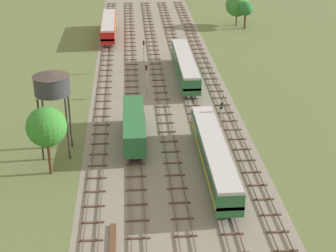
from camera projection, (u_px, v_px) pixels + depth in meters
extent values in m
plane|color=#5B6B3D|center=(158.00, 80.00, 94.39)|extent=(480.00, 480.00, 0.00)
cube|color=gray|center=(158.00, 80.00, 94.39)|extent=(22.47, 176.00, 0.01)
cube|color=#47382D|center=(101.00, 78.00, 94.54)|extent=(0.07, 126.00, 0.15)
cube|color=#47382D|center=(110.00, 78.00, 94.63)|extent=(0.07, 126.00, 0.15)
cube|color=brown|center=(91.00, 240.00, 52.55)|extent=(2.40, 0.22, 0.14)
cube|color=brown|center=(92.00, 223.00, 55.27)|extent=(2.40, 0.22, 0.14)
cube|color=brown|center=(94.00, 206.00, 57.98)|extent=(2.40, 0.22, 0.14)
cube|color=brown|center=(95.00, 192.00, 60.70)|extent=(2.40, 0.22, 0.14)
cube|color=brown|center=(96.00, 178.00, 63.42)|extent=(2.40, 0.22, 0.14)
cube|color=brown|center=(98.00, 166.00, 66.13)|extent=(2.40, 0.22, 0.14)
cube|color=brown|center=(99.00, 154.00, 68.85)|extent=(2.40, 0.22, 0.14)
cube|color=brown|center=(100.00, 144.00, 71.56)|extent=(2.40, 0.22, 0.14)
cube|color=brown|center=(100.00, 134.00, 74.28)|extent=(2.40, 0.22, 0.14)
cube|color=brown|center=(101.00, 125.00, 76.99)|extent=(2.40, 0.22, 0.14)
cube|color=brown|center=(102.00, 116.00, 79.71)|extent=(2.40, 0.22, 0.14)
cube|color=brown|center=(103.00, 109.00, 82.43)|extent=(2.40, 0.22, 0.14)
cube|color=brown|center=(103.00, 101.00, 85.14)|extent=(2.40, 0.22, 0.14)
cube|color=brown|center=(104.00, 94.00, 87.86)|extent=(2.40, 0.22, 0.14)
cube|color=brown|center=(105.00, 88.00, 90.57)|extent=(2.40, 0.22, 0.14)
cube|color=brown|center=(105.00, 82.00, 93.29)|extent=(2.40, 0.22, 0.14)
cube|color=brown|center=(106.00, 76.00, 96.00)|extent=(2.40, 0.22, 0.14)
cube|color=brown|center=(106.00, 70.00, 98.72)|extent=(2.40, 0.22, 0.14)
cube|color=brown|center=(107.00, 65.00, 101.43)|extent=(2.40, 0.22, 0.14)
cube|color=brown|center=(107.00, 60.00, 104.15)|extent=(2.40, 0.22, 0.14)
cube|color=brown|center=(108.00, 56.00, 106.87)|extent=(2.40, 0.22, 0.14)
cube|color=brown|center=(108.00, 51.00, 109.58)|extent=(2.40, 0.22, 0.14)
cube|color=brown|center=(108.00, 47.00, 112.30)|extent=(2.40, 0.22, 0.14)
cube|color=brown|center=(109.00, 43.00, 115.01)|extent=(2.40, 0.22, 0.14)
cube|color=brown|center=(109.00, 39.00, 117.73)|extent=(2.40, 0.22, 0.14)
cube|color=brown|center=(109.00, 35.00, 120.44)|extent=(2.40, 0.22, 0.14)
cube|color=brown|center=(110.00, 32.00, 123.16)|extent=(2.40, 0.22, 0.14)
cube|color=brown|center=(110.00, 28.00, 125.88)|extent=(2.40, 0.22, 0.14)
cube|color=brown|center=(110.00, 25.00, 128.59)|extent=(2.40, 0.22, 0.14)
cube|color=brown|center=(110.00, 22.00, 131.31)|extent=(2.40, 0.22, 0.14)
cube|color=brown|center=(111.00, 19.00, 134.02)|extent=(2.40, 0.22, 0.14)
cube|color=brown|center=(111.00, 16.00, 136.74)|extent=(2.40, 0.22, 0.14)
cube|color=brown|center=(111.00, 14.00, 139.45)|extent=(2.40, 0.22, 0.14)
cube|color=brown|center=(111.00, 11.00, 142.17)|extent=(2.40, 0.22, 0.14)
cube|color=brown|center=(112.00, 9.00, 144.88)|extent=(2.40, 0.22, 0.14)
cube|color=brown|center=(112.00, 6.00, 147.60)|extent=(2.40, 0.22, 0.14)
cube|color=brown|center=(112.00, 4.00, 150.32)|extent=(2.40, 0.22, 0.14)
cube|color=#47382D|center=(128.00, 77.00, 94.85)|extent=(0.07, 126.00, 0.15)
cube|color=#47382D|center=(136.00, 77.00, 94.95)|extent=(0.07, 126.00, 0.15)
cube|color=brown|center=(138.00, 238.00, 52.87)|extent=(2.40, 0.22, 0.14)
cube|color=brown|center=(138.00, 221.00, 55.58)|extent=(2.40, 0.22, 0.14)
cube|color=brown|center=(137.00, 205.00, 58.30)|extent=(2.40, 0.22, 0.14)
cube|color=brown|center=(136.00, 190.00, 61.01)|extent=(2.40, 0.22, 0.14)
cube|color=brown|center=(136.00, 177.00, 63.73)|extent=(2.40, 0.22, 0.14)
cube|color=brown|center=(135.00, 164.00, 66.44)|extent=(2.40, 0.22, 0.14)
cube|color=brown|center=(135.00, 153.00, 69.16)|extent=(2.40, 0.22, 0.14)
cube|color=brown|center=(134.00, 143.00, 71.88)|extent=(2.40, 0.22, 0.14)
cube|color=brown|center=(134.00, 133.00, 74.59)|extent=(2.40, 0.22, 0.14)
cube|color=brown|center=(134.00, 124.00, 77.31)|extent=(2.40, 0.22, 0.14)
cube|color=brown|center=(133.00, 116.00, 80.02)|extent=(2.40, 0.22, 0.14)
cube|color=brown|center=(133.00, 108.00, 82.74)|extent=(2.40, 0.22, 0.14)
cube|color=brown|center=(133.00, 100.00, 85.45)|extent=(2.40, 0.22, 0.14)
cube|color=brown|center=(132.00, 93.00, 88.17)|extent=(2.40, 0.22, 0.14)
cube|color=brown|center=(132.00, 87.00, 90.88)|extent=(2.40, 0.22, 0.14)
cube|color=brown|center=(132.00, 81.00, 93.60)|extent=(2.40, 0.22, 0.14)
cube|color=brown|center=(132.00, 75.00, 96.32)|extent=(2.40, 0.22, 0.14)
cube|color=brown|center=(131.00, 70.00, 99.03)|extent=(2.40, 0.22, 0.14)
cube|color=brown|center=(131.00, 65.00, 101.75)|extent=(2.40, 0.22, 0.14)
cube|color=brown|center=(131.00, 60.00, 104.46)|extent=(2.40, 0.22, 0.14)
cube|color=brown|center=(131.00, 55.00, 107.18)|extent=(2.40, 0.22, 0.14)
cube|color=brown|center=(131.00, 51.00, 109.89)|extent=(2.40, 0.22, 0.14)
cube|color=brown|center=(131.00, 46.00, 112.61)|extent=(2.40, 0.22, 0.14)
cube|color=brown|center=(130.00, 42.00, 115.33)|extent=(2.40, 0.22, 0.14)
cube|color=brown|center=(130.00, 39.00, 118.04)|extent=(2.40, 0.22, 0.14)
cube|color=brown|center=(130.00, 35.00, 120.76)|extent=(2.40, 0.22, 0.14)
cube|color=brown|center=(130.00, 31.00, 123.47)|extent=(2.40, 0.22, 0.14)
cube|color=brown|center=(130.00, 28.00, 126.19)|extent=(2.40, 0.22, 0.14)
cube|color=brown|center=(130.00, 25.00, 128.90)|extent=(2.40, 0.22, 0.14)
cube|color=brown|center=(130.00, 22.00, 131.62)|extent=(2.40, 0.22, 0.14)
cube|color=brown|center=(129.00, 19.00, 134.33)|extent=(2.40, 0.22, 0.14)
cube|color=brown|center=(129.00, 16.00, 137.05)|extent=(2.40, 0.22, 0.14)
cube|color=brown|center=(129.00, 13.00, 139.77)|extent=(2.40, 0.22, 0.14)
cube|color=brown|center=(129.00, 11.00, 142.48)|extent=(2.40, 0.22, 0.14)
cube|color=brown|center=(129.00, 8.00, 145.20)|extent=(2.40, 0.22, 0.14)
cube|color=brown|center=(129.00, 6.00, 147.91)|extent=(2.40, 0.22, 0.14)
cube|color=brown|center=(129.00, 4.00, 150.63)|extent=(2.40, 0.22, 0.14)
cube|color=#47382D|center=(154.00, 77.00, 95.16)|extent=(0.07, 126.00, 0.15)
cube|color=#47382D|center=(162.00, 76.00, 95.26)|extent=(0.07, 126.00, 0.15)
cube|color=brown|center=(185.00, 236.00, 53.18)|extent=(2.40, 0.22, 0.14)
cube|color=brown|center=(182.00, 219.00, 55.89)|extent=(2.40, 0.22, 0.14)
cube|color=brown|center=(180.00, 203.00, 58.61)|extent=(2.40, 0.22, 0.14)
cube|color=brown|center=(177.00, 188.00, 61.32)|extent=(2.40, 0.22, 0.14)
cube|color=brown|center=(175.00, 175.00, 64.04)|extent=(2.40, 0.22, 0.14)
cube|color=brown|center=(173.00, 163.00, 66.76)|extent=(2.40, 0.22, 0.14)
cube|color=brown|center=(171.00, 152.00, 69.47)|extent=(2.40, 0.22, 0.14)
cube|color=brown|center=(169.00, 141.00, 72.19)|extent=(2.40, 0.22, 0.14)
cube|color=brown|center=(167.00, 132.00, 74.90)|extent=(2.40, 0.22, 0.14)
cube|color=brown|center=(166.00, 123.00, 77.62)|extent=(2.40, 0.22, 0.14)
cube|color=brown|center=(164.00, 115.00, 80.33)|extent=(2.40, 0.22, 0.14)
cube|color=brown|center=(163.00, 107.00, 83.05)|extent=(2.40, 0.22, 0.14)
cube|color=brown|center=(162.00, 100.00, 85.77)|extent=(2.40, 0.22, 0.14)
cube|color=brown|center=(161.00, 93.00, 88.48)|extent=(2.40, 0.22, 0.14)
cube|color=brown|center=(160.00, 86.00, 91.20)|extent=(2.40, 0.22, 0.14)
cube|color=brown|center=(159.00, 80.00, 93.91)|extent=(2.40, 0.22, 0.14)
cube|color=brown|center=(158.00, 74.00, 96.63)|extent=(2.40, 0.22, 0.14)
cube|color=brown|center=(157.00, 69.00, 99.34)|extent=(2.40, 0.22, 0.14)
cube|color=brown|center=(156.00, 64.00, 102.06)|extent=(2.40, 0.22, 0.14)
cube|color=brown|center=(155.00, 59.00, 104.77)|extent=(2.40, 0.22, 0.14)
cube|color=brown|center=(154.00, 54.00, 107.49)|extent=(2.40, 0.22, 0.14)
cube|color=brown|center=(153.00, 50.00, 110.21)|extent=(2.40, 0.22, 0.14)
cube|color=brown|center=(153.00, 46.00, 112.92)|extent=(2.40, 0.22, 0.14)
cube|color=brown|center=(152.00, 42.00, 115.64)|extent=(2.40, 0.22, 0.14)
cube|color=brown|center=(151.00, 38.00, 118.35)|extent=(2.40, 0.22, 0.14)
cube|color=brown|center=(151.00, 35.00, 121.07)|extent=(2.40, 0.22, 0.14)
cube|color=brown|center=(150.00, 31.00, 123.78)|extent=(2.40, 0.22, 0.14)
cube|color=brown|center=(150.00, 28.00, 126.50)|extent=(2.40, 0.22, 0.14)
cube|color=brown|center=(149.00, 25.00, 129.22)|extent=(2.40, 0.22, 0.14)
cube|color=brown|center=(148.00, 22.00, 131.93)|extent=(2.40, 0.22, 0.14)
cube|color=brown|center=(148.00, 19.00, 134.65)|extent=(2.40, 0.22, 0.14)
cube|color=brown|center=(147.00, 16.00, 137.36)|extent=(2.40, 0.22, 0.14)
cube|color=brown|center=(147.00, 13.00, 140.08)|extent=(2.40, 0.22, 0.14)
cube|color=brown|center=(147.00, 10.00, 142.79)|extent=(2.40, 0.22, 0.14)
cube|color=brown|center=(146.00, 8.00, 145.51)|extent=(2.40, 0.22, 0.14)
cube|color=brown|center=(146.00, 6.00, 148.22)|extent=(2.40, 0.22, 0.14)
cube|color=brown|center=(145.00, 3.00, 150.94)|extent=(2.40, 0.22, 0.14)
cube|color=#47382D|center=(180.00, 76.00, 95.47)|extent=(0.07, 126.00, 0.15)
cube|color=#47382D|center=(188.00, 76.00, 95.57)|extent=(0.07, 126.00, 0.15)
cube|color=brown|center=(232.00, 234.00, 53.49)|extent=(2.40, 0.22, 0.14)
cube|color=brown|center=(226.00, 217.00, 56.21)|extent=(2.40, 0.22, 0.14)
cube|color=brown|center=(222.00, 201.00, 58.92)|extent=(2.40, 0.22, 0.14)
cube|color=brown|center=(217.00, 187.00, 61.64)|extent=(2.40, 0.22, 0.14)
cube|color=brown|center=(213.00, 174.00, 64.35)|extent=(2.40, 0.22, 0.14)
cube|color=brown|center=(210.00, 162.00, 67.07)|extent=(2.40, 0.22, 0.14)
cube|color=brown|center=(206.00, 151.00, 69.78)|extent=(2.40, 0.22, 0.14)
cube|color=brown|center=(203.00, 140.00, 72.50)|extent=(2.40, 0.22, 0.14)
cube|color=brown|center=(200.00, 131.00, 75.22)|extent=(2.40, 0.22, 0.14)
cube|color=brown|center=(198.00, 122.00, 77.93)|extent=(2.40, 0.22, 0.14)
cube|color=brown|center=(195.00, 114.00, 80.65)|extent=(2.40, 0.22, 0.14)
cube|color=brown|center=(193.00, 106.00, 83.36)|extent=(2.40, 0.22, 0.14)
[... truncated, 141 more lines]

